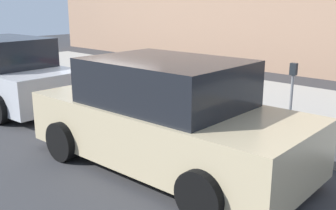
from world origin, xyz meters
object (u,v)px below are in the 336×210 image
(suitcase_red_4, at_px, (176,93))
(fire_hydrant, at_px, (122,80))
(parked_car_silver_1, at_px, (5,75))
(bollard_post, at_px, (104,76))
(suitcase_navy_3, at_px, (191,96))
(suitcase_silver_6, at_px, (147,88))
(suitcase_teal_1, at_px, (227,104))
(suitcase_olive_0, at_px, (248,109))
(parked_car_beige_0, at_px, (165,118))
(suitcase_maroon_5, at_px, (163,89))
(parking_meter, at_px, (292,87))
(suitcase_black_2, at_px, (208,99))

(suitcase_red_4, xyz_separation_m, fire_hydrant, (1.94, -0.06, 0.04))
(parked_car_silver_1, bearing_deg, bollard_post, -115.33)
(suitcase_navy_3, relative_size, bollard_post, 1.04)
(suitcase_silver_6, bearing_deg, suitcase_teal_1, 179.11)
(suitcase_olive_0, distance_m, parked_car_silver_1, 5.87)
(suitcase_olive_0, bearing_deg, suitcase_teal_1, 6.78)
(bollard_post, height_order, parked_car_beige_0, parked_car_beige_0)
(suitcase_maroon_5, relative_size, parked_car_silver_1, 0.18)
(suitcase_olive_0, bearing_deg, parked_car_silver_1, 23.78)
(suitcase_maroon_5, bearing_deg, suitcase_silver_6, 0.00)
(parked_car_beige_0, distance_m, parked_car_silver_1, 5.39)
(suitcase_silver_6, xyz_separation_m, bollard_post, (1.50, 0.17, 0.12))
(bollard_post, height_order, parking_meter, parking_meter)
(suitcase_navy_3, xyz_separation_m, parked_car_beige_0, (-1.42, 2.28, 0.30))
(suitcase_silver_6, bearing_deg, parking_meter, -176.29)
(suitcase_silver_6, bearing_deg, fire_hydrant, 0.95)
(suitcase_red_4, distance_m, parked_car_silver_1, 4.21)
(suitcase_navy_3, bearing_deg, suitcase_red_4, 1.06)
(suitcase_red_4, relative_size, parking_meter, 0.76)
(suitcase_maroon_5, xyz_separation_m, parked_car_beige_0, (-2.34, 2.35, 0.29))
(bollard_post, bearing_deg, suitcase_navy_3, -178.01)
(suitcase_teal_1, distance_m, parked_car_beige_0, 2.38)
(suitcase_navy_3, bearing_deg, suitcase_teal_1, -178.36)
(suitcase_teal_1, height_order, suitcase_navy_3, suitcase_teal_1)
(suitcase_maroon_5, bearing_deg, suitcase_olive_0, -179.55)
(suitcase_olive_0, height_order, bollard_post, bollard_post)
(suitcase_navy_3, xyz_separation_m, suitcase_maroon_5, (0.92, -0.06, 0.01))
(parked_car_beige_0, bearing_deg, suitcase_navy_3, -58.09)
(suitcase_olive_0, xyz_separation_m, suitcase_teal_1, (0.47, 0.06, 0.04))
(fire_hydrant, bearing_deg, suitcase_maroon_5, -179.40)
(suitcase_black_2, height_order, suitcase_navy_3, suitcase_black_2)
(suitcase_olive_0, height_order, suitcase_maroon_5, suitcase_maroon_5)
(suitcase_teal_1, bearing_deg, parked_car_beige_0, 102.05)
(parked_car_beige_0, bearing_deg, suitcase_black_2, -67.14)
(suitcase_olive_0, distance_m, parked_car_beige_0, 2.39)
(suitcase_black_2, bearing_deg, parked_car_silver_1, 27.73)
(suitcase_navy_3, relative_size, parked_car_silver_1, 0.21)
(suitcase_silver_6, distance_m, parking_meter, 3.66)
(suitcase_maroon_5, distance_m, parked_car_beige_0, 3.32)
(suitcase_maroon_5, height_order, parked_car_beige_0, parked_car_beige_0)
(suitcase_olive_0, distance_m, suitcase_silver_6, 2.84)
(suitcase_maroon_5, height_order, suitcase_silver_6, suitcase_silver_6)
(suitcase_silver_6, distance_m, parked_car_silver_1, 3.46)
(suitcase_maroon_5, distance_m, fire_hydrant, 1.46)
(suitcase_maroon_5, bearing_deg, suitcase_black_2, 178.94)
(suitcase_maroon_5, height_order, parked_car_silver_1, parked_car_silver_1)
(parking_meter, bearing_deg, parked_car_beige_0, 73.66)
(suitcase_teal_1, xyz_separation_m, parked_car_beige_0, (-0.49, 2.31, 0.30))
(fire_hydrant, distance_m, bollard_post, 0.59)
(suitcase_teal_1, distance_m, parking_meter, 1.37)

